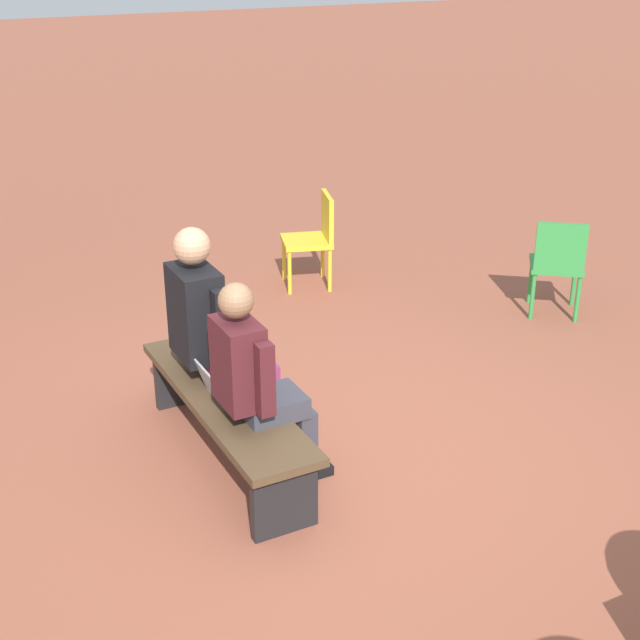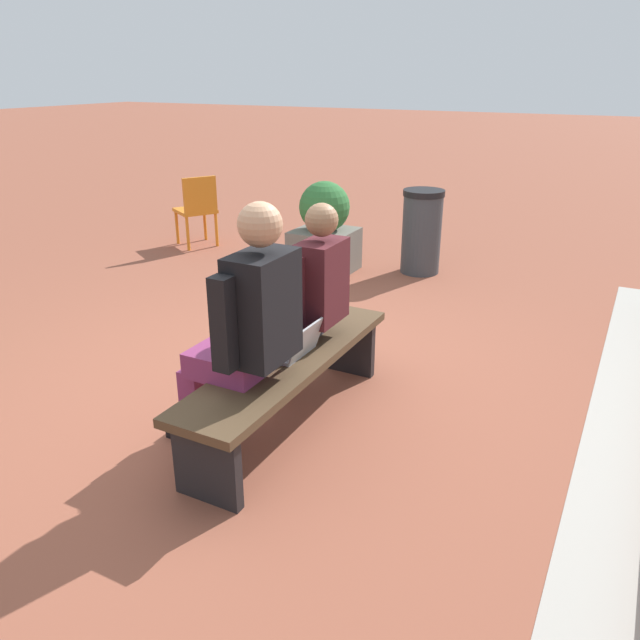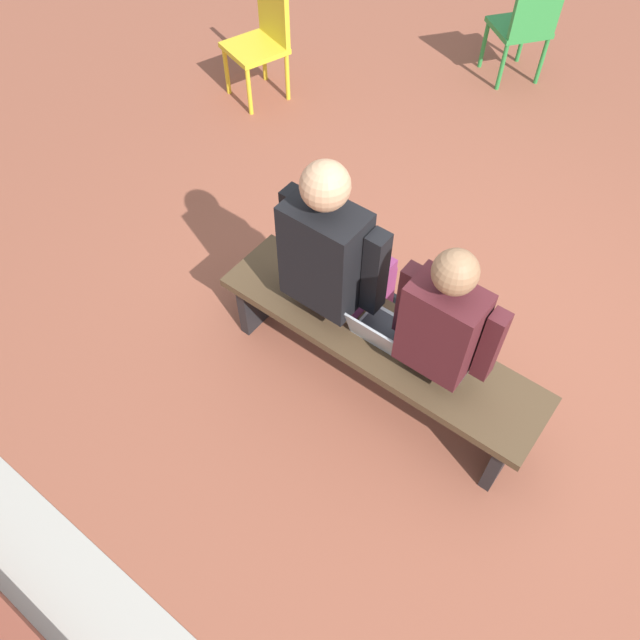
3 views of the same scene
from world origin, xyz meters
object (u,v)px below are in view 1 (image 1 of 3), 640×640
at_px(person_adult, 214,328).
at_px(plastic_chair_near_bench_left, 558,261).
at_px(person_student, 256,379).
at_px(laptop, 225,390).
at_px(plastic_chair_far_right, 315,234).
at_px(bench, 226,409).

bearing_deg(person_adult, plastic_chair_near_bench_left, -81.70).
relative_size(person_student, person_adult, 0.91).
xyz_separation_m(laptop, plastic_chair_far_right, (2.36, -1.82, -0.02)).
bearing_deg(plastic_chair_near_bench_left, person_student, 109.23).
relative_size(bench, plastic_chair_far_right, 2.14).
xyz_separation_m(person_adult, plastic_chair_far_right, (2.01, -1.74, -0.26)).
distance_m(plastic_chair_near_bench_left, plastic_chair_far_right, 2.11).
xyz_separation_m(person_student, person_adult, (0.65, -0.01, 0.05)).
height_order(bench, person_student, person_student).
distance_m(person_student, plastic_chair_near_bench_left, 3.38).
xyz_separation_m(plastic_chair_near_bench_left, plastic_chair_far_right, (1.55, 1.44, 0.00)).
relative_size(plastic_chair_near_bench_left, plastic_chair_far_right, 1.00).
relative_size(laptop, plastic_chair_near_bench_left, 0.38).
height_order(laptop, plastic_chair_far_right, plastic_chair_far_right).
bearing_deg(plastic_chair_near_bench_left, person_adult, 98.30).
relative_size(bench, person_adult, 1.29).
relative_size(bench, laptop, 5.62).
xyz_separation_m(person_student, laptop, (0.30, 0.08, -0.19)).
relative_size(person_adult, plastic_chair_far_right, 1.67).
bearing_deg(person_adult, laptop, 166.75).
bearing_deg(laptop, person_student, -165.65).
xyz_separation_m(person_adult, laptop, (-0.35, 0.08, -0.24)).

